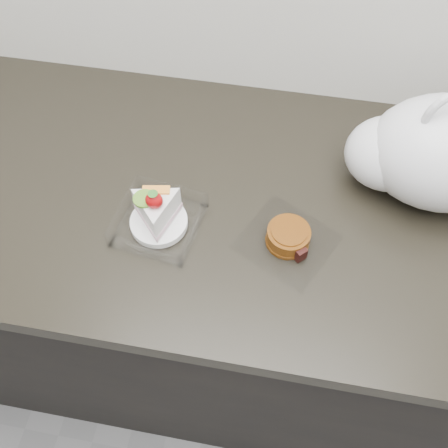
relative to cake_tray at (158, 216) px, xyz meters
name	(u,v)px	position (x,y,z in m)	size (l,w,h in m)	color
counter	(258,301)	(0.20, 0.09, -0.48)	(2.04, 0.64, 0.90)	black
cake_tray	(158,216)	(0.00, 0.00, 0.00)	(0.16, 0.16, 0.11)	white
mooncake_wrap	(288,238)	(0.24, 0.01, -0.02)	(0.20, 0.20, 0.04)	white
plastic_bag	(434,153)	(0.47, 0.17, 0.07)	(0.34, 0.25, 0.25)	silver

